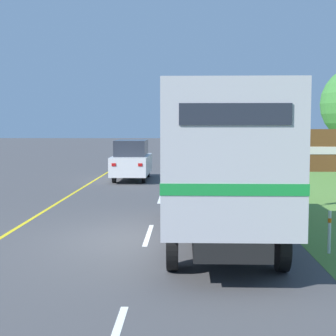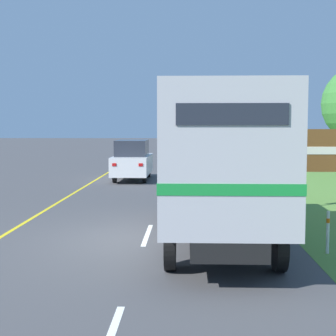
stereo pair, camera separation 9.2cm
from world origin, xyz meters
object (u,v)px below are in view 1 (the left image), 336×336
lead_car_grey_ahead (197,152)px  highway_sign (330,152)px  lead_car_white (132,160)px  delineator_post (329,231)px  horse_trailer_truck (219,159)px

lead_car_grey_ahead → highway_sign: 18.29m
lead_car_white → lead_car_grey_ahead: lead_car_white is taller
lead_car_white → lead_car_grey_ahead: (3.59, 9.10, -0.04)m
lead_car_white → highway_sign: 11.66m
lead_car_white → lead_car_grey_ahead: size_ratio=1.06×
delineator_post → lead_car_grey_ahead: bearing=95.5°
horse_trailer_truck → delineator_post: size_ratio=8.74×
horse_trailer_truck → lead_car_white: (-3.55, 14.12, -0.99)m
horse_trailer_truck → lead_car_grey_ahead: (0.04, 23.22, -1.03)m
lead_car_white → highway_sign: highway_sign is taller
horse_trailer_truck → highway_sign: bearing=52.5°
lead_car_white → horse_trailer_truck: bearing=-75.9°
lead_car_grey_ahead → delineator_post: (2.33, -24.26, -0.49)m
horse_trailer_truck → highway_sign: horse_trailer_truck is taller
lead_car_white → highway_sign: bearing=-48.4°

